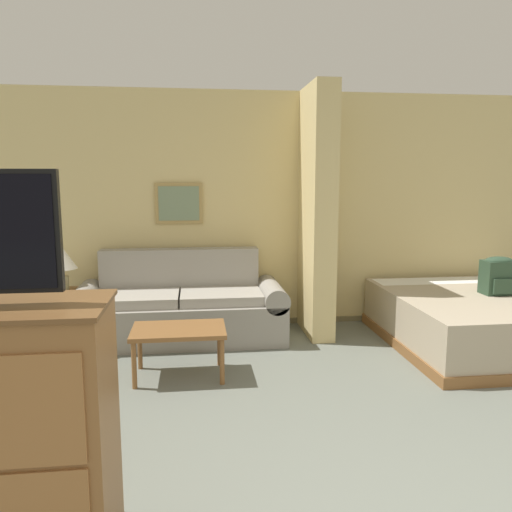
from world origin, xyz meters
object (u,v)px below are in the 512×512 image
couch (180,308)px  backpack (498,275)px  coffee_table (179,334)px  table_lamp (61,259)px  bed (476,320)px

couch → backpack: couch is taller
couch → coffee_table: size_ratio=2.79×
table_lamp → backpack: (4.32, -0.63, -0.14)m
coffee_table → backpack: (3.13, 0.45, 0.34)m
bed → couch: bearing=168.6°
table_lamp → bed: (4.10, -0.63, -0.59)m
couch → backpack: size_ratio=5.74×
table_lamp → bed: 4.20m
backpack → table_lamp: bearing=171.7°
couch → backpack: 3.22m
bed → backpack: 0.50m
coffee_table → table_lamp: 1.68m
table_lamp → bed: size_ratio=0.24×
coffee_table → bed: bearing=8.7°
couch → table_lamp: (-1.17, 0.04, 0.53)m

